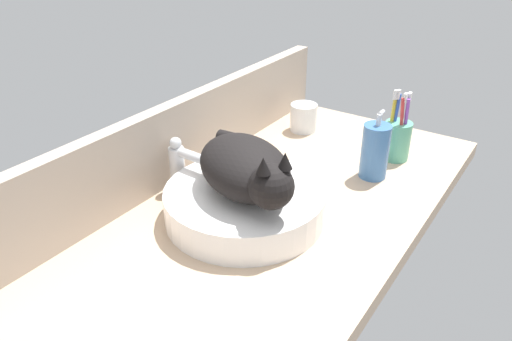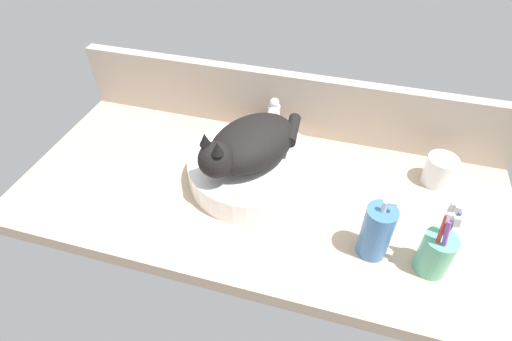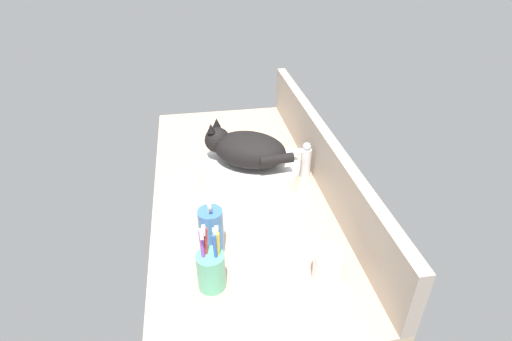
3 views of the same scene
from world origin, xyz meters
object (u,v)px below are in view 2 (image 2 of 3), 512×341
sink_basin (253,169)px  water_glass (439,171)px  cat (249,144)px  faucet (273,119)px  toothbrush_cup (436,252)px  soap_dispenser (377,232)px

sink_basin → water_glass: 49.38cm
cat → faucet: 20.43cm
faucet → sink_basin: bearing=-92.3°
toothbrush_cup → water_glass: 29.38cm
sink_basin → toothbrush_cup: 48.32cm
toothbrush_cup → soap_dispenser: bearing=175.1°
soap_dispenser → water_glass: bearing=61.7°
toothbrush_cup → water_glass: bearing=85.0°
faucet → water_glass: 47.59cm
sink_basin → water_glass: bearing=14.5°
toothbrush_cup → water_glass: (2.55, 29.19, -2.10)cm
sink_basin → toothbrush_cup: (45.25, -16.80, 2.24)cm
faucet → soap_dispenser: 46.75cm
cat → soap_dispenser: bearing=-23.6°
soap_dispenser → toothbrush_cup: bearing=-4.9°
cat → water_glass: bearing=15.7°
sink_basin → toothbrush_cup: bearing=-20.4°
water_glass → cat: bearing=-164.3°
sink_basin → water_glass: (47.80, 12.39, 0.14)cm
sink_basin → faucet: bearing=87.7°
sink_basin → cat: 9.30cm
faucet → soap_dispenser: bearing=-47.0°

